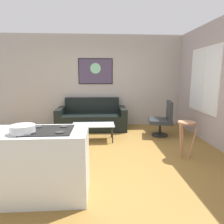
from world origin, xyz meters
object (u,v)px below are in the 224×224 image
couch (92,119)px  mixing_bowl (23,129)px  armchair (163,119)px  wall_painting (96,71)px  bar_stool (186,130)px  coffee_table (93,126)px

couch → mixing_bowl: size_ratio=6.79×
couch → armchair: armchair is taller
couch → wall_painting: (0.12, 0.44, 1.40)m
bar_stool → mixing_bowl: mixing_bowl is taller
couch → coffee_table: (0.07, -1.09, 0.07)m
mixing_bowl → armchair: bearing=45.2°
mixing_bowl → couch: bearing=78.6°
bar_stool → mixing_bowl: (-2.58, -1.19, 0.39)m
bar_stool → mixing_bowl: 2.86m
coffee_table → wall_painting: size_ratio=0.97×
coffee_table → wall_painting: wall_painting is taller
mixing_bowl → coffee_table: bearing=71.8°
armchair → mixing_bowl: bearing=-134.8°
wall_painting → couch: bearing=-105.2°
coffee_table → mixing_bowl: mixing_bowl is taller
armchair → mixing_bowl: 3.71m
coffee_table → couch: bearing=93.9°
mixing_bowl → wall_painting: (0.81, 3.86, 0.77)m
mixing_bowl → wall_painting: size_ratio=0.28×
mixing_bowl → wall_painting: bearing=78.1°
couch → mixing_bowl: 3.54m
coffee_table → bar_stool: bearing=-32.1°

